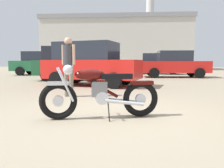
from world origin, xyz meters
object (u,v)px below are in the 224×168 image
Objects in this scene: dark_sedan_left at (91,63)px; red_hatchback_near at (156,64)px; bystander at (68,60)px; pale_sedan_back at (46,62)px; vintage_motorcycle at (100,92)px; silver_sedan_mid at (71,63)px; white_estate_far at (174,64)px.

red_hatchback_near is at bearing 82.88° from dark_sedan_left.
red_hatchback_near reaches higher than bystander.
pale_sedan_back is 1.09× the size of red_hatchback_near.
vintage_motorcycle is 2.72m from bystander.
bystander is 6.00m from silver_sedan_mid.
dark_sedan_left is at bearing -68.41° from silver_sedan_mid.
silver_sedan_mid is 0.94× the size of red_hatchback_near.
silver_sedan_mid is (-5.83, -3.07, 0.08)m from white_estate_far.
white_estate_far is (4.04, 8.79, -0.18)m from bystander.
white_estate_far reaches higher than bystander.
vintage_motorcycle is 5.58m from dark_sedan_left.
white_estate_far is 1.04× the size of dark_sedan_left.
bystander is at bearing -95.28° from red_hatchback_near.
bystander is at bearing 112.29° from pale_sedan_back.
pale_sedan_back reaches higher than white_estate_far.
pale_sedan_back is at bearing -79.13° from vintage_motorcycle.
bystander is 13.17m from red_hatchback_near.
pale_sedan_back is (-6.43, 12.41, 0.49)m from vintage_motorcycle.
red_hatchback_near is at bearing 43.83° from silver_sedan_mid.
bystander is 0.40× the size of silver_sedan_mid.
pale_sedan_back is at bearing -153.44° from red_hatchback_near.
silver_sedan_mid reaches higher than bystander.
dark_sedan_left reaches higher than pale_sedan_back.
red_hatchback_near is at bearing -166.51° from pale_sedan_back.
bystander is at bearing -76.75° from vintage_motorcycle.
vintage_motorcycle is 11.44m from white_estate_far.
dark_sedan_left is (-1.40, 5.38, 0.47)m from vintage_motorcycle.
vintage_motorcycle is 0.42× the size of pale_sedan_back.
vintage_motorcycle is 0.46× the size of red_hatchback_near.
silver_sedan_mid is at bearing -85.32° from vintage_motorcycle.
pale_sedan_back is at bearing 136.79° from dark_sedan_left.
white_estate_far is 6.59m from silver_sedan_mid.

